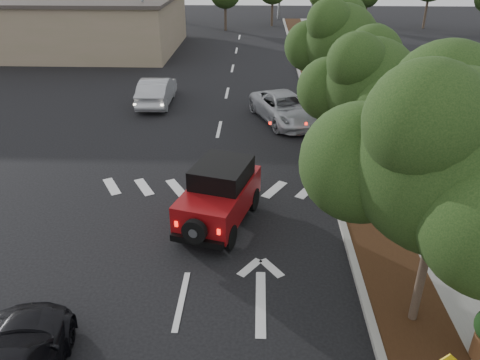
{
  "coord_description": "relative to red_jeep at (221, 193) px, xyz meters",
  "views": [
    {
      "loc": [
        1.84,
        -9.03,
        8.1
      ],
      "look_at": [
        1.36,
        3.0,
        1.91
      ],
      "focal_mm": 35.0,
      "sensor_mm": 36.0,
      "label": 1
    }
  ],
  "objects": [
    {
      "name": "ground",
      "position": [
        -0.73,
        -3.84,
        -1.0
      ],
      "size": [
        120.0,
        120.0,
        0.0
      ],
      "primitive_type": "plane",
      "color": "black",
      "rests_on": "ground"
    },
    {
      "name": "curb",
      "position": [
        3.87,
        8.16,
        -0.93
      ],
      "size": [
        0.2,
        70.0,
        0.15
      ],
      "primitive_type": "cube",
      "color": "#9E9B93",
      "rests_on": "ground"
    },
    {
      "name": "planting_strip",
      "position": [
        4.87,
        8.16,
        -0.94
      ],
      "size": [
        1.8,
        70.0,
        0.12
      ],
      "primitive_type": "cube",
      "color": "black",
      "rests_on": "ground"
    },
    {
      "name": "sidewalk",
      "position": [
        6.77,
        8.16,
        -0.94
      ],
      "size": [
        2.0,
        70.0,
        0.12
      ],
      "primitive_type": "cube",
      "color": "gray",
      "rests_on": "ground"
    },
    {
      "name": "hedge",
      "position": [
        8.17,
        8.16,
        -0.6
      ],
      "size": [
        0.8,
        70.0,
        0.8
      ],
      "primitive_type": "cube",
      "color": "black",
      "rests_on": "ground"
    },
    {
      "name": "commercial_building",
      "position": [
        -16.73,
        26.16,
        1.0
      ],
      "size": [
        22.0,
        12.0,
        4.0
      ],
      "primitive_type": "cube",
      "color": "gray",
      "rests_on": "ground"
    },
    {
      "name": "transmission_tower",
      "position": [
        5.27,
        44.16,
        -1.0
      ],
      "size": [
        7.0,
        4.0,
        28.0
      ],
      "primitive_type": null,
      "color": "slate",
      "rests_on": "ground"
    },
    {
      "name": "street_tree_near",
      "position": [
        4.87,
        -4.34,
        -1.0
      ],
      "size": [
        3.8,
        3.8,
        5.92
      ],
      "primitive_type": null,
      "color": "black",
      "rests_on": "ground"
    },
    {
      "name": "street_tree_mid",
      "position": [
        4.87,
        2.66,
        -1.0
      ],
      "size": [
        3.2,
        3.2,
        5.32
      ],
      "primitive_type": null,
      "color": "black",
      "rests_on": "ground"
    },
    {
      "name": "street_tree_far",
      "position": [
        4.87,
        9.16,
        -1.0
      ],
      "size": [
        3.4,
        3.4,
        5.62
      ],
      "primitive_type": null,
      "color": "black",
      "rests_on": "ground"
    },
    {
      "name": "light_pole_a",
      "position": [
        -7.23,
        22.16,
        -1.0
      ],
      "size": [
        2.0,
        0.22,
        9.0
      ],
      "primitive_type": null,
      "color": "slate",
      "rests_on": "ground"
    },
    {
      "name": "light_pole_b",
      "position": [
        -8.23,
        34.16,
        -1.0
      ],
      "size": [
        2.0,
        0.22,
        9.0
      ],
      "primitive_type": null,
      "color": "slate",
      "rests_on": "ground"
    },
    {
      "name": "red_jeep",
      "position": [
        0.0,
        0.0,
        0.0
      ],
      "size": [
        2.6,
        4.03,
        1.97
      ],
      "rotation": [
        0.0,
        0.0,
        -0.28
      ],
      "color": "black",
      "rests_on": "ground"
    },
    {
      "name": "silver_suv_ahead",
      "position": [
        2.47,
        9.4,
        -0.31
      ],
      "size": [
        3.93,
        5.46,
        1.38
      ],
      "primitive_type": "imported",
      "rotation": [
        0.0,
        0.0,
        0.37
      ],
      "color": "#B3B6BC",
      "rests_on": "ground"
    },
    {
      "name": "silver_sedan_oncoming",
      "position": [
        -4.46,
        11.98,
        -0.27
      ],
      "size": [
        1.64,
        4.49,
        1.47
      ],
      "primitive_type": "imported",
      "rotation": [
        0.0,
        0.0,
        3.16
      ],
      "color": "#AEB0B6",
      "rests_on": "ground"
    },
    {
      "name": "parked_suv",
      "position": [
        -11.22,
        21.62,
        -0.21
      ],
      "size": [
        4.69,
        1.92,
        1.59
      ],
      "primitive_type": "imported",
      "rotation": [
        0.0,
        0.0,
        1.56
      ],
      "color": "#AFB2B7",
      "rests_on": "ground"
    }
  ]
}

